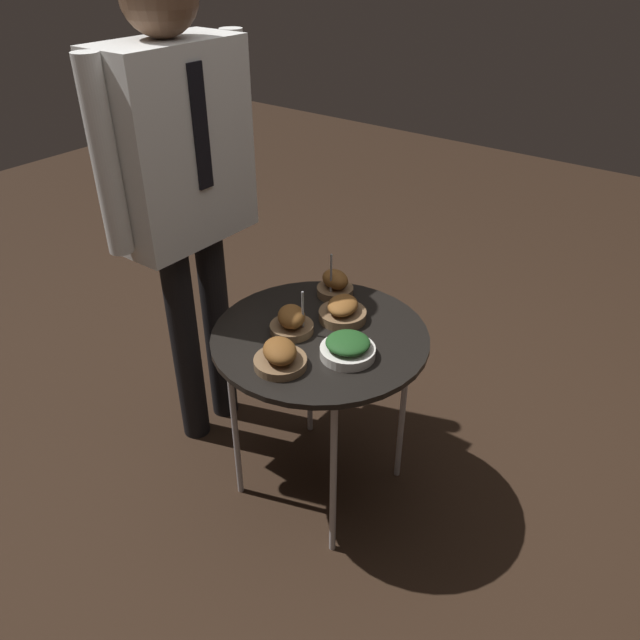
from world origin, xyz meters
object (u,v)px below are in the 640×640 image
at_px(bowl_spinach_front_right, 348,348).
at_px(bowl_roast_far_rim, 280,356).
at_px(bowl_roast_front_center, 335,285).
at_px(waiter_figure, 181,170).
at_px(bowl_roast_front_left, 292,322).
at_px(serving_cart, 320,346).
at_px(bowl_roast_mid_right, 343,311).

relative_size(bowl_spinach_front_right, bowl_roast_far_rim, 1.04).
relative_size(bowl_spinach_front_right, bowl_roast_front_center, 0.97).
bearing_deg(waiter_figure, bowl_spinach_front_right, -93.94).
distance_m(bowl_spinach_front_right, waiter_figure, 0.77).
bearing_deg(bowl_roast_front_left, bowl_roast_far_rim, -151.20).
bearing_deg(serving_cart, bowl_roast_front_left, 117.67).
relative_size(bowl_roast_mid_right, bowl_roast_front_left, 1.02).
distance_m(bowl_roast_front_center, bowl_roast_far_rim, 0.42).
height_order(serving_cart, waiter_figure, waiter_figure).
xyz_separation_m(bowl_spinach_front_right, bowl_roast_mid_right, (0.15, 0.12, 0.00)).
distance_m(serving_cart, waiter_figure, 0.70).
height_order(serving_cart, bowl_spinach_front_right, bowl_spinach_front_right).
bearing_deg(waiter_figure, bowl_roast_front_left, -95.37).
bearing_deg(bowl_roast_front_center, bowl_spinach_front_right, -138.21).
distance_m(bowl_roast_mid_right, bowl_roast_front_center, 0.15).
distance_m(bowl_roast_mid_right, waiter_figure, 0.66).
bearing_deg(bowl_roast_mid_right, waiter_figure, 100.74).
bearing_deg(bowl_roast_front_left, waiter_figure, 84.63).
relative_size(bowl_roast_mid_right, bowl_roast_far_rim, 0.97).
relative_size(serving_cart, bowl_roast_mid_right, 4.43).
bearing_deg(bowl_spinach_front_right, waiter_figure, 86.06).
distance_m(serving_cart, bowl_roast_far_rim, 0.21).
bearing_deg(bowl_spinach_front_right, bowl_roast_mid_right, 39.56).
xyz_separation_m(serving_cart, bowl_roast_front_center, (0.22, 0.10, 0.08)).
bearing_deg(waiter_figure, bowl_roast_far_rim, -109.72).
height_order(serving_cart, bowl_roast_mid_right, bowl_roast_mid_right).
xyz_separation_m(serving_cart, waiter_figure, (0.00, 0.54, 0.44)).
xyz_separation_m(bowl_spinach_front_right, bowl_roast_front_center, (0.26, 0.23, 0.01)).
xyz_separation_m(serving_cart, bowl_spinach_front_right, (-0.04, -0.13, 0.07)).
height_order(bowl_roast_front_center, waiter_figure, waiter_figure).
bearing_deg(bowl_roast_front_left, bowl_spinach_front_right, -90.68).
bearing_deg(bowl_roast_front_left, serving_cart, -62.33).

